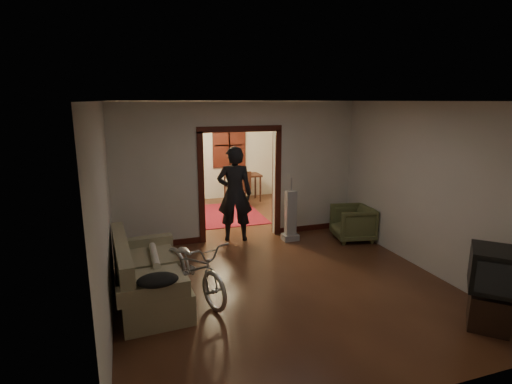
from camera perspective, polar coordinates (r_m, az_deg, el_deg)
name	(u,v)px	position (r m, az deg, el deg)	size (l,w,h in m)	color
floor	(251,249)	(7.80, -0.71, -8.15)	(5.00, 8.50, 0.01)	#371C11
ceiling	(251,101)	(7.28, -0.77, 12.89)	(5.00, 8.50, 0.01)	white
wall_back	(205,151)	(11.48, -7.29, 5.81)	(5.00, 0.02, 2.80)	beige
wall_left	(108,187)	(7.07, -20.40, 0.65)	(0.02, 8.50, 2.80)	beige
wall_right	(367,171)	(8.50, 15.53, 2.95)	(0.02, 8.50, 2.80)	beige
partition_wall	(240,171)	(8.12, -2.37, 2.95)	(5.00, 0.14, 2.80)	beige
door_casing	(240,186)	(8.17, -2.35, 0.88)	(1.74, 0.20, 2.32)	#37120C
far_window	(229,145)	(11.58, -3.86, 6.70)	(0.98, 0.06, 1.28)	black
chandelier	(219,120)	(9.70, -5.37, 10.20)	(0.24, 0.24, 0.24)	#FFE0A5
light_switch	(288,176)	(8.42, 4.66, 2.25)	(0.08, 0.01, 0.12)	silver
sofa	(149,269)	(6.02, -15.01, -10.55)	(0.88, 1.96, 0.90)	#726D4C
rolled_paper	(154,255)	(6.28, -14.32, -8.76)	(0.11, 0.11, 0.87)	beige
jacket	(158,280)	(5.10, -13.88, -12.11)	(0.50, 0.38, 0.15)	black
bicycle	(194,267)	(5.97, -8.83, -10.52)	(0.59, 1.70, 0.89)	silver
armchair	(353,223)	(8.44, 13.64, -4.32)	(0.75, 0.78, 0.71)	#515731
tv_stand	(489,310)	(6.01, 30.30, -14.38)	(0.50, 0.46, 0.46)	black
crt_tv	(495,270)	(5.79, 30.93, -9.49)	(0.60, 0.54, 0.52)	black
vacuum	(291,216)	(8.16, 4.96, -3.39)	(0.32, 0.25, 1.04)	gray
person	(235,194)	(8.05, -3.07, -0.27)	(0.71, 0.46, 1.94)	black
oriental_rug	(227,214)	(10.09, -4.14, -3.18)	(1.63, 2.14, 0.02)	maroon
locker	(155,174)	(11.04, -14.17, 2.55)	(0.89, 0.49, 1.78)	#2C341F
globe	(153,134)	(10.91, -14.48, 7.99)	(0.30, 0.30, 0.30)	#1E5972
desk	(243,188)	(11.32, -1.94, 0.55)	(1.02, 0.57, 0.75)	black
desk_chair	(241,189)	(10.71, -2.21, 0.46)	(0.44, 0.44, 0.98)	black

